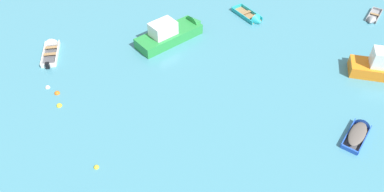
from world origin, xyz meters
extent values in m
cube|color=gray|center=(17.70, 37.09, 0.04)|extent=(2.09, 2.77, 0.07)
cube|color=gray|center=(18.12, 36.85, 0.15)|extent=(1.42, 2.46, 0.29)
cube|color=gray|center=(17.28, 37.32, 0.15)|extent=(1.42, 2.46, 0.29)
cube|color=gray|center=(18.38, 38.30, 0.15)|extent=(0.87, 0.55, 0.29)
cone|color=gray|center=(16.99, 35.82, 0.16)|extent=(1.12, 1.01, 0.92)
cube|color=#937047|center=(17.77, 37.21, 0.21)|extent=(0.89, 0.67, 0.03)
cube|color=#288C3D|center=(-2.67, 31.51, 0.48)|extent=(6.14, 6.00, 0.95)
cone|color=#288C3D|center=(-0.28, 33.78, 0.52)|extent=(2.22, 2.24, 1.89)
cube|color=white|center=(-3.13, 31.07, 1.56)|extent=(2.77, 2.75, 1.22)
cube|color=black|center=(-2.39, 31.77, 1.80)|extent=(1.19, 1.24, 0.54)
cube|color=#99754C|center=(4.74, 36.34, 0.05)|extent=(2.92, 3.25, 0.10)
cube|color=teal|center=(5.26, 36.75, 0.20)|extent=(2.10, 2.65, 0.39)
cube|color=teal|center=(4.22, 35.94, 0.20)|extent=(2.10, 2.65, 0.39)
cube|color=teal|center=(3.73, 37.64, 0.20)|extent=(1.10, 0.91, 0.39)
cone|color=teal|center=(5.80, 34.99, 0.22)|extent=(1.46, 1.38, 1.27)
cube|color=#937047|center=(4.64, 36.48, 0.28)|extent=(1.14, 1.00, 0.03)
cube|color=#937047|center=(5.23, 35.72, 0.28)|extent=(1.14, 1.00, 0.03)
cube|color=#4C4C51|center=(11.89, 20.63, 0.04)|extent=(2.43, 3.01, 0.08)
cube|color=blue|center=(11.39, 20.94, 0.16)|extent=(1.63, 2.58, 0.33)
cube|color=blue|center=(12.39, 20.32, 0.16)|extent=(1.63, 2.58, 0.33)
cube|color=blue|center=(11.11, 19.36, 0.16)|extent=(1.04, 0.70, 0.33)
cone|color=blue|center=(12.71, 21.95, 0.18)|extent=(1.31, 1.17, 1.12)
cube|color=#937047|center=(11.81, 20.50, 0.23)|extent=(1.05, 0.81, 0.03)
cube|color=#937047|center=(12.27, 21.24, 0.23)|extent=(1.05, 0.81, 0.03)
ellipsoid|color=#59514C|center=(11.89, 20.63, 0.44)|extent=(2.26, 2.77, 0.31)
cube|color=#4C4C51|center=(-12.98, 28.51, 0.05)|extent=(1.84, 3.50, 0.10)
cube|color=white|center=(-13.57, 28.38, 0.19)|extent=(0.84, 3.41, 0.38)
cube|color=white|center=(-12.38, 28.65, 0.19)|extent=(0.84, 3.41, 0.38)
cube|color=white|center=(-12.60, 26.82, 0.19)|extent=(1.19, 0.38, 0.38)
cone|color=white|center=(-13.37, 30.28, 0.21)|extent=(1.31, 1.03, 1.17)
cube|color=#937047|center=(-12.94, 28.34, 0.27)|extent=(1.14, 0.59, 0.03)
cube|color=#937047|center=(-13.16, 29.32, 0.27)|extent=(1.14, 0.59, 0.03)
cube|color=black|center=(-12.56, 26.68, 0.33)|extent=(0.37, 0.39, 0.54)
sphere|color=silver|center=(-11.78, 24.27, 0.00)|extent=(0.38, 0.38, 0.38)
sphere|color=yellow|center=(-10.16, 22.29, 0.00)|extent=(0.43, 0.43, 0.43)
sphere|color=yellow|center=(-5.85, 16.84, 0.00)|extent=(0.35, 0.35, 0.35)
sphere|color=orange|center=(-10.78, 23.65, 0.00)|extent=(0.44, 0.44, 0.44)
camera|label=1|loc=(1.46, 2.75, 20.48)|focal=34.98mm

